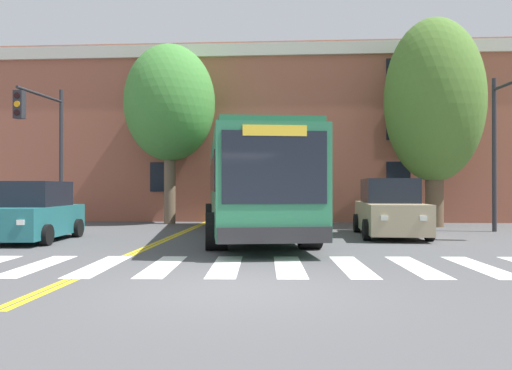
% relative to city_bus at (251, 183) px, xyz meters
% --- Properties ---
extents(ground_plane, '(120.00, 120.00, 0.00)m').
position_rel_city_bus_xyz_m(ground_plane, '(0.40, -8.70, -1.78)').
color(ground_plane, '#4C4C4F').
extents(crosswalk, '(16.35, 3.72, 0.01)m').
position_rel_city_bus_xyz_m(crosswalk, '(1.26, -6.39, -1.77)').
color(crosswalk, white).
rests_on(crosswalk, ground).
extents(lane_line_yellow_inner, '(0.12, 36.00, 0.01)m').
position_rel_city_bus_xyz_m(lane_line_yellow_inner, '(-2.67, 7.61, -1.77)').
color(lane_line_yellow_inner, gold).
rests_on(lane_line_yellow_inner, ground).
extents(lane_line_yellow_outer, '(0.12, 36.00, 0.01)m').
position_rel_city_bus_xyz_m(lane_line_yellow_outer, '(-2.51, 7.61, -1.77)').
color(lane_line_yellow_outer, gold).
rests_on(lane_line_yellow_outer, ground).
extents(city_bus, '(4.45, 11.96, 3.26)m').
position_rel_city_bus_xyz_m(city_bus, '(0.00, 0.00, 0.00)').
color(city_bus, '#28704C').
rests_on(city_bus, ground).
extents(car_teal_near_lane, '(2.16, 4.01, 1.82)m').
position_rel_city_bus_xyz_m(car_teal_near_lane, '(-6.50, -1.93, -0.94)').
color(car_teal_near_lane, '#236B70').
rests_on(car_teal_near_lane, ground).
extents(car_tan_far_lane, '(2.22, 4.74, 1.93)m').
position_rel_city_bus_xyz_m(car_tan_far_lane, '(4.66, 0.34, -0.91)').
color(car_tan_far_lane, tan).
rests_on(car_tan_far_lane, ground).
extents(car_grey_behind_bus, '(2.56, 4.81, 2.10)m').
position_rel_city_bus_xyz_m(car_grey_behind_bus, '(-0.84, 10.62, -0.78)').
color(car_grey_behind_bus, slate).
rests_on(car_grey_behind_bus, ground).
extents(traffic_light_far_corner, '(0.44, 3.14, 5.67)m').
position_rel_city_bus_xyz_m(traffic_light_far_corner, '(-8.18, 2.07, 1.98)').
color(traffic_light_far_corner, '#28282D').
rests_on(traffic_light_far_corner, ground).
extents(street_tree_curbside_large, '(5.84, 5.86, 8.73)m').
position_rel_city_bus_xyz_m(street_tree_curbside_large, '(7.35, 4.54, 3.48)').
color(street_tree_curbside_large, brown).
rests_on(street_tree_curbside_large, ground).
extents(street_tree_curbside_small, '(5.33, 5.31, 8.12)m').
position_rel_city_bus_xyz_m(street_tree_curbside_small, '(-4.10, 5.57, 3.67)').
color(street_tree_curbside_small, brown).
rests_on(street_tree_curbside_small, ground).
extents(building_facade, '(41.98, 7.19, 8.59)m').
position_rel_city_bus_xyz_m(building_facade, '(0.78, 10.40, 2.53)').
color(building_facade, '#9E5642').
rests_on(building_facade, ground).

